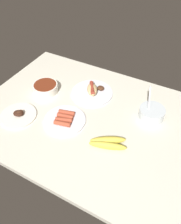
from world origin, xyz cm
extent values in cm
cube|color=silver|center=(0.00, 0.00, -1.50)|extent=(120.00, 90.00, 3.00)
cylinder|color=white|center=(5.09, -17.81, 0.50)|extent=(25.11, 25.11, 1.00)
ellipsoid|color=#DBB77A|center=(5.09, -17.81, 3.20)|extent=(11.02, 12.71, 4.40)
cylinder|color=#9E3828|center=(5.09, -17.81, 4.41)|extent=(7.66, 10.34, 2.40)
ellipsoid|color=#472819|center=(1.50, -22.18, 2.40)|extent=(5.12, 4.53, 2.80)
ellipsoid|color=gold|center=(-20.51, 14.77, 1.97)|extent=(18.35, 9.00, 3.94)
ellipsoid|color=gold|center=(-19.21, 11.62, 1.83)|extent=(17.13, 12.16, 3.66)
cylinder|color=white|center=(31.77, 18.35, 0.50)|extent=(19.84, 19.84, 1.00)
ellipsoid|color=#472819|center=(30.89, 18.20, 2.45)|extent=(4.91, 5.12, 2.90)
ellipsoid|color=#472819|center=(30.90, 17.74, 2.24)|extent=(4.00, 4.93, 2.47)
ellipsoid|color=#381E14|center=(31.23, 18.38, 2.39)|extent=(6.54, 5.84, 2.79)
cylinder|color=white|center=(31.28, -6.39, 2.50)|extent=(15.10, 15.10, 4.99)
cylinder|color=maroon|center=(31.28, -6.39, 4.59)|extent=(13.59, 13.59, 1.00)
cylinder|color=white|center=(7.35, 9.36, 0.50)|extent=(22.57, 22.57, 1.00)
cylinder|color=#AD472D|center=(8.50, 5.41, 2.25)|extent=(9.13, 4.63, 2.49)
cylinder|color=#AD472D|center=(7.73, 8.04, 2.25)|extent=(9.12, 4.31, 2.49)
cylinder|color=#AD472D|center=(6.97, 10.68, 2.25)|extent=(9.11, 5.31, 2.49)
cylinder|color=#AD472D|center=(6.20, 13.31, 2.25)|extent=(9.12, 4.35, 2.49)
cylinder|color=silver|center=(-32.51, -15.65, 2.78)|extent=(13.77, 13.77, 5.55)
cylinder|color=beige|center=(-32.51, -15.65, 3.89)|extent=(12.12, 12.12, 2.50)
cube|color=#B7B7BC|center=(-29.42, -17.37, 8.69)|extent=(5.04, 10.86, 12.34)
camera|label=1|loc=(-43.04, 74.28, 87.26)|focal=35.46mm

